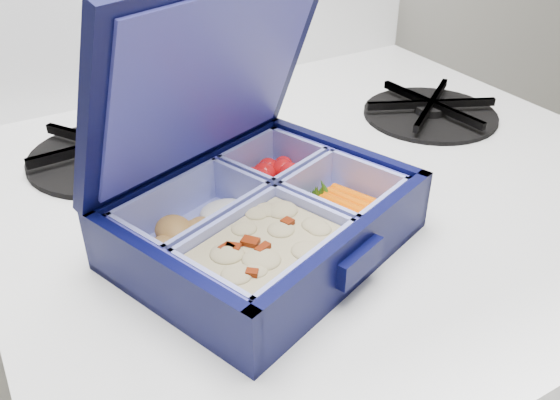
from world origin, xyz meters
TOP-DOWN VIEW (x-y plane):
  - bento_box at (-0.47, 1.55)m, footprint 0.27×0.24m
  - burner_grate at (-0.17, 1.68)m, footprint 0.21×0.21m
  - burner_grate_rear at (-0.53, 1.77)m, footprint 0.18×0.18m
  - fork at (-0.42, 1.71)m, footprint 0.08×0.19m

SIDE VIEW (x-z plane):
  - fork at x=-0.42m, z-range 0.98..0.98m
  - burner_grate_rear at x=-0.53m, z-range 0.98..1.00m
  - burner_grate at x=-0.17m, z-range 0.98..1.00m
  - bento_box at x=-0.47m, z-range 0.98..1.03m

